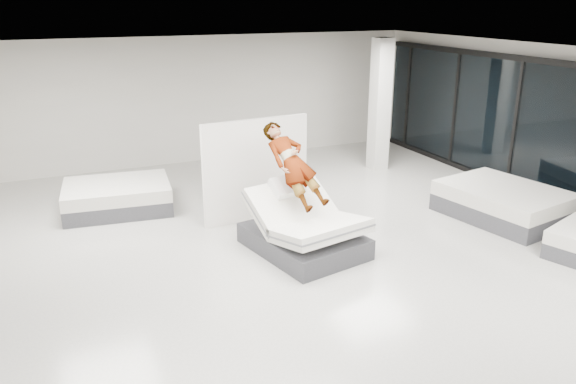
% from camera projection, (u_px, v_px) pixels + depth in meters
% --- Properties ---
extents(room, '(14.00, 14.04, 3.20)m').
position_uv_depth(room, '(314.00, 175.00, 8.23)').
color(room, beige).
rests_on(room, ground).
extents(hero_bed, '(1.83, 2.21, 1.18)m').
position_uv_depth(hero_bed, '(304.00, 230.00, 9.43)').
color(hero_bed, '#3C3C41').
rests_on(hero_bed, floor).
extents(person, '(0.91, 1.58, 1.54)m').
position_uv_depth(person, '(293.00, 177.00, 9.39)').
color(person, slate).
rests_on(person, hero_bed).
extents(remote, '(0.08, 0.15, 0.08)m').
position_uv_depth(remote, '(316.00, 192.00, 9.31)').
color(remote, black).
rests_on(remote, person).
extents(divider_panel, '(2.15, 0.29, 1.96)m').
position_uv_depth(divider_panel, '(256.00, 170.00, 10.66)').
color(divider_panel, white).
rests_on(divider_panel, floor).
extents(flat_bed_right_far, '(2.04, 2.49, 0.61)m').
position_uv_depth(flat_bed_right_far, '(503.00, 202.00, 10.90)').
color(flat_bed_right_far, '#3C3C41').
rests_on(flat_bed_right_far, floor).
extents(flat_bed_left_far, '(2.20, 1.75, 0.56)m').
position_uv_depth(flat_bed_left_far, '(117.00, 197.00, 11.29)').
color(flat_bed_left_far, '#3C3C41').
rests_on(flat_bed_left_far, floor).
extents(column, '(0.40, 0.40, 3.20)m').
position_uv_depth(column, '(380.00, 105.00, 13.65)').
color(column, silver).
rests_on(column, floor).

